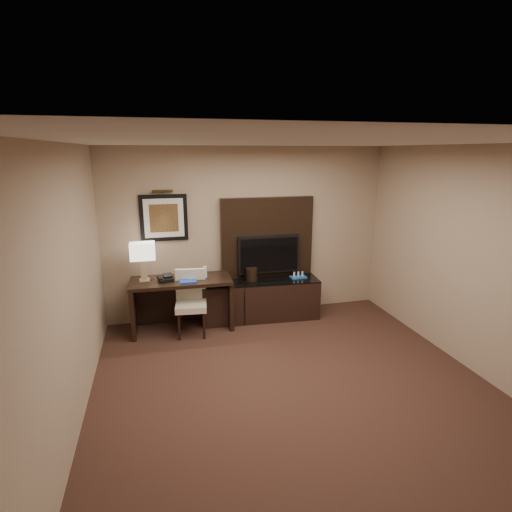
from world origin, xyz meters
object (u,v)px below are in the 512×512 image
object	(u,v)px
desk_phone	(166,278)
ice_bucket	(252,274)
desk_chair	(191,305)
desk	(182,304)
tv	(269,254)
minibar_tray	(298,275)
table_lamp	(143,263)
credenza	(260,299)
water_bottle	(205,272)

from	to	relation	value
desk_phone	ice_bucket	distance (m)	1.34
desk_chair	ice_bucket	size ratio (longest dim) A/B	4.52
desk	tv	bearing A→B (deg)	11.23
minibar_tray	tv	bearing A→B (deg)	160.56
tv	ice_bucket	distance (m)	0.43
desk_chair	ice_bucket	bearing A→B (deg)	26.51
table_lamp	minibar_tray	size ratio (longest dim) A/B	2.05
tv	credenza	bearing A→B (deg)	-141.54
table_lamp	minibar_tray	distance (m)	2.41
desk	credenza	distance (m)	1.24
desk_chair	table_lamp	bearing A→B (deg)	161.36
desk	ice_bucket	world-z (taller)	ice_bucket
desk	water_bottle	size ratio (longest dim) A/B	8.79
tv	ice_bucket	world-z (taller)	tv
desk_chair	table_lamp	world-z (taller)	table_lamp
desk	desk_phone	xyz separation A→B (m)	(-0.22, -0.05, 0.44)
tv	ice_bucket	xyz separation A→B (m)	(-0.31, -0.11, -0.28)
desk	table_lamp	distance (m)	0.84
tv	desk_phone	world-z (taller)	tv
desk	credenza	size ratio (longest dim) A/B	0.79
tv	desk	bearing A→B (deg)	-170.36
minibar_tray	desk	bearing A→B (deg)	-177.55
tv	desk_phone	bearing A→B (deg)	-169.98
desk_phone	ice_bucket	bearing A→B (deg)	-4.52
table_lamp	desk	bearing A→B (deg)	-6.84
table_lamp	desk_phone	world-z (taller)	table_lamp
tv	water_bottle	size ratio (longest dim) A/B	5.98
desk	tv	distance (m)	1.56
desk	minibar_tray	world-z (taller)	desk
credenza	tv	size ratio (longest dim) A/B	1.86
desk_phone	desk	bearing A→B (deg)	0.34
credenza	water_bottle	size ratio (longest dim) A/B	11.09
water_bottle	ice_bucket	distance (m)	0.76
tv	desk_chair	distance (m)	1.49
credenza	minibar_tray	xyz separation A→B (m)	(0.63, -0.02, 0.37)
tv	water_bottle	distance (m)	1.09
credenza	minibar_tray	world-z (taller)	minibar_tray
minibar_tray	ice_bucket	bearing A→B (deg)	176.38
desk	minibar_tray	bearing A→B (deg)	4.05
table_lamp	minibar_tray	bearing A→B (deg)	0.42
credenza	desk_chair	world-z (taller)	desk_chair
tv	ice_bucket	size ratio (longest dim) A/B	4.94
ice_bucket	minibar_tray	size ratio (longest dim) A/B	0.80
desk_chair	ice_bucket	world-z (taller)	desk_chair
tv	minibar_tray	size ratio (longest dim) A/B	3.93
desk	desk_phone	size ratio (longest dim) A/B	7.28
table_lamp	water_bottle	distance (m)	0.90
credenza	ice_bucket	distance (m)	0.44
desk_chair	water_bottle	bearing A→B (deg)	51.85
ice_bucket	water_bottle	bearing A→B (deg)	-171.49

